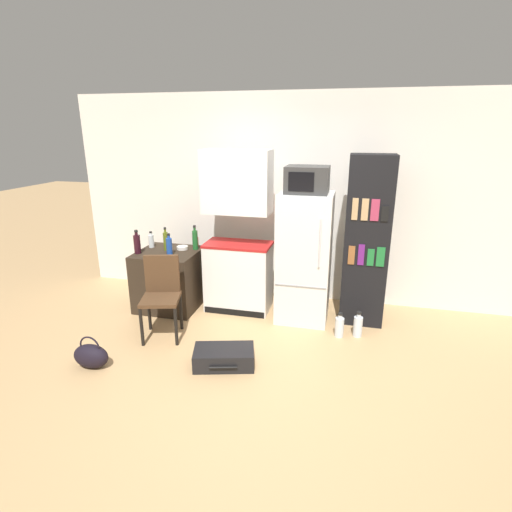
{
  "coord_description": "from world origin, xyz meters",
  "views": [
    {
      "loc": [
        0.78,
        -3.19,
        2.24
      ],
      "look_at": [
        -0.21,
        0.85,
        0.9
      ],
      "focal_mm": 28.0,
      "sensor_mm": 36.0,
      "label": 1
    }
  ],
  "objects_px": {
    "bottle_blue_soda": "(169,246)",
    "handbag": "(91,356)",
    "bottle_wine_dark": "(137,244)",
    "bottle_clear_short": "(151,241)",
    "bottle_ketchup_red": "(195,242)",
    "bottle_green_tall": "(195,239)",
    "bookshelf": "(366,242)",
    "bowl": "(182,248)",
    "side_table": "(170,279)",
    "suitcase_large_flat": "(224,357)",
    "water_bottle_middle": "(358,326)",
    "refrigerator": "(304,258)",
    "kitchen_hutch": "(238,239)",
    "chair": "(161,289)",
    "microwave": "(307,180)",
    "water_bottle_front": "(339,327)",
    "bottle_olive_oil": "(166,241)"
  },
  "relations": [
    {
      "from": "suitcase_large_flat",
      "to": "handbag",
      "type": "bearing_deg",
      "value": -180.0
    },
    {
      "from": "suitcase_large_flat",
      "to": "water_bottle_middle",
      "type": "height_order",
      "value": "water_bottle_middle"
    },
    {
      "from": "refrigerator",
      "to": "bottle_green_tall",
      "type": "height_order",
      "value": "refrigerator"
    },
    {
      "from": "kitchen_hutch",
      "to": "bottle_blue_soda",
      "type": "height_order",
      "value": "kitchen_hutch"
    },
    {
      "from": "bottle_clear_short",
      "to": "handbag",
      "type": "distance_m",
      "value": 1.78
    },
    {
      "from": "refrigerator",
      "to": "bottle_wine_dark",
      "type": "height_order",
      "value": "refrigerator"
    },
    {
      "from": "side_table",
      "to": "bookshelf",
      "type": "distance_m",
      "value": 2.5
    },
    {
      "from": "kitchen_hutch",
      "to": "bowl",
      "type": "xyz_separation_m",
      "value": [
        -0.75,
        -0.0,
        -0.17
      ]
    },
    {
      "from": "bottle_wine_dark",
      "to": "handbag",
      "type": "xyz_separation_m",
      "value": [
        0.19,
        -1.34,
        -0.75
      ]
    },
    {
      "from": "bottle_ketchup_red",
      "to": "suitcase_large_flat",
      "type": "xyz_separation_m",
      "value": [
        0.85,
        -1.45,
        -0.73
      ]
    },
    {
      "from": "bookshelf",
      "to": "bowl",
      "type": "distance_m",
      "value": 2.29
    },
    {
      "from": "bottle_green_tall",
      "to": "bottle_wine_dark",
      "type": "bearing_deg",
      "value": -152.18
    },
    {
      "from": "bottle_clear_short",
      "to": "chair",
      "type": "height_order",
      "value": "bottle_clear_short"
    },
    {
      "from": "side_table",
      "to": "bottle_clear_short",
      "type": "bearing_deg",
      "value": 156.24
    },
    {
      "from": "bookshelf",
      "to": "water_bottle_middle",
      "type": "height_order",
      "value": "bookshelf"
    },
    {
      "from": "water_bottle_middle",
      "to": "bowl",
      "type": "bearing_deg",
      "value": 170.17
    },
    {
      "from": "chair",
      "to": "water_bottle_front",
      "type": "relative_size",
      "value": 3.14
    },
    {
      "from": "microwave",
      "to": "bottle_olive_oil",
      "type": "height_order",
      "value": "microwave"
    },
    {
      "from": "bottle_clear_short",
      "to": "water_bottle_middle",
      "type": "xyz_separation_m",
      "value": [
        2.68,
        -0.38,
        -0.71
      ]
    },
    {
      "from": "side_table",
      "to": "water_bottle_front",
      "type": "xyz_separation_m",
      "value": [
        2.19,
        -0.31,
        -0.25
      ]
    },
    {
      "from": "side_table",
      "to": "suitcase_large_flat",
      "type": "xyz_separation_m",
      "value": [
        1.11,
        -1.16,
        -0.29
      ]
    },
    {
      "from": "bottle_olive_oil",
      "to": "water_bottle_front",
      "type": "xyz_separation_m",
      "value": [
        2.23,
        -0.36,
        -0.75
      ]
    },
    {
      "from": "bottle_olive_oil",
      "to": "bottle_wine_dark",
      "type": "xyz_separation_m",
      "value": [
        -0.29,
        -0.21,
        -0.0
      ]
    },
    {
      "from": "bookshelf",
      "to": "refrigerator",
      "type": "bearing_deg",
      "value": -171.88
    },
    {
      "from": "side_table",
      "to": "kitchen_hutch",
      "type": "relative_size",
      "value": 0.38
    },
    {
      "from": "bottle_blue_soda",
      "to": "handbag",
      "type": "distance_m",
      "value": 1.58
    },
    {
      "from": "bottle_olive_oil",
      "to": "bowl",
      "type": "xyz_separation_m",
      "value": [
        0.18,
        0.09,
        -0.11
      ]
    },
    {
      "from": "refrigerator",
      "to": "handbag",
      "type": "xyz_separation_m",
      "value": [
        -1.86,
        -1.58,
        -0.65
      ]
    },
    {
      "from": "microwave",
      "to": "handbag",
      "type": "bearing_deg",
      "value": -139.78
    },
    {
      "from": "bottle_ketchup_red",
      "to": "bottle_blue_soda",
      "type": "height_order",
      "value": "bottle_blue_soda"
    },
    {
      "from": "bottle_blue_soda",
      "to": "bottle_clear_short",
      "type": "bearing_deg",
      "value": 146.49
    },
    {
      "from": "water_bottle_middle",
      "to": "kitchen_hutch",
      "type": "bearing_deg",
      "value": 165.31
    },
    {
      "from": "bottle_clear_short",
      "to": "water_bottle_front",
      "type": "bearing_deg",
      "value": -9.93
    },
    {
      "from": "bottle_wine_dark",
      "to": "handbag",
      "type": "height_order",
      "value": "bottle_wine_dark"
    },
    {
      "from": "side_table",
      "to": "bottle_olive_oil",
      "type": "bearing_deg",
      "value": 129.45
    },
    {
      "from": "kitchen_hutch",
      "to": "suitcase_large_flat",
      "type": "height_order",
      "value": "kitchen_hutch"
    },
    {
      "from": "bottle_ketchup_red",
      "to": "bottle_green_tall",
      "type": "height_order",
      "value": "bottle_green_tall"
    },
    {
      "from": "kitchen_hutch",
      "to": "water_bottle_front",
      "type": "xyz_separation_m",
      "value": [
        1.3,
        -0.45,
        -0.82
      ]
    },
    {
      "from": "bottle_green_tall",
      "to": "bottle_wine_dark",
      "type": "height_order",
      "value": "bottle_green_tall"
    },
    {
      "from": "bottle_clear_short",
      "to": "water_bottle_middle",
      "type": "distance_m",
      "value": 2.8
    },
    {
      "from": "bottle_wine_dark",
      "to": "bottle_clear_short",
      "type": "bearing_deg",
      "value": 81.91
    },
    {
      "from": "bottle_olive_oil",
      "to": "suitcase_large_flat",
      "type": "relative_size",
      "value": 0.46
    },
    {
      "from": "bottle_ketchup_red",
      "to": "chair",
      "type": "bearing_deg",
      "value": -90.76
    },
    {
      "from": "microwave",
      "to": "chair",
      "type": "xyz_separation_m",
      "value": [
        -1.48,
        -0.78,
        -1.15
      ]
    },
    {
      "from": "bottle_wine_dark",
      "to": "side_table",
      "type": "bearing_deg",
      "value": 25.62
    },
    {
      "from": "kitchen_hutch",
      "to": "suitcase_large_flat",
      "type": "distance_m",
      "value": 1.57
    },
    {
      "from": "bottle_clear_short",
      "to": "bottle_green_tall",
      "type": "height_order",
      "value": "bottle_green_tall"
    },
    {
      "from": "side_table",
      "to": "chair",
      "type": "xyz_separation_m",
      "value": [
        0.25,
        -0.7,
        0.16
      ]
    },
    {
      "from": "handbag",
      "to": "bottle_olive_oil",
      "type": "bearing_deg",
      "value": 86.42
    },
    {
      "from": "bottle_blue_soda",
      "to": "kitchen_hutch",
      "type": "bearing_deg",
      "value": 18.26
    }
  ]
}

